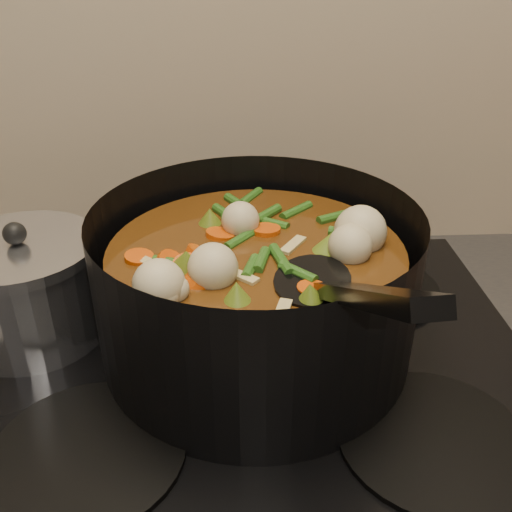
{
  "coord_description": "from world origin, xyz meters",
  "views": [
    {
      "loc": [
        -0.02,
        1.43,
        1.34
      ],
      "look_at": [
        0.0,
        1.95,
        1.05
      ],
      "focal_mm": 40.0,
      "sensor_mm": 36.0,
      "label": 1
    }
  ],
  "objects": [
    {
      "name": "stovetop",
      "position": [
        0.0,
        1.93,
        0.92
      ],
      "size": [
        0.62,
        0.54,
        0.03
      ],
      "color": "black",
      "rests_on": "counter"
    },
    {
      "name": "stockpot",
      "position": [
        0.0,
        1.95,
        1.01
      ],
      "size": [
        0.37,
        0.47,
        0.25
      ],
      "rotation": [
        0.0,
        0.0,
        -0.11
      ],
      "color": "black",
      "rests_on": "stovetop"
    },
    {
      "name": "saucepan",
      "position": [
        -0.26,
        1.99,
        0.99
      ],
      "size": [
        0.18,
        0.18,
        0.14
      ],
      "rotation": [
        0.0,
        0.0,
        0.27
      ],
      "color": "silver",
      "rests_on": "stovetop"
    }
  ]
}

